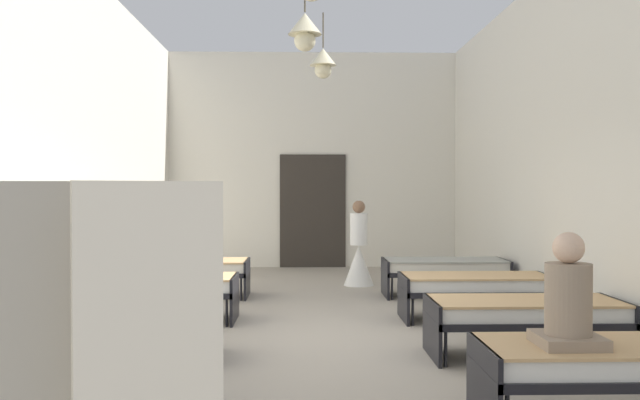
# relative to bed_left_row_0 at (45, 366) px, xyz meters

# --- Properties ---
(ground_plane) EXTENTS (6.71, 14.14, 0.10)m
(ground_plane) POSITION_rel_bed_left_row_0_xyz_m (2.00, 2.85, -0.49)
(ground_plane) COLOR #9E9384
(room_shell) EXTENTS (6.51, 13.74, 4.57)m
(room_shell) POSITION_rel_bed_left_row_0_xyz_m (2.00, 4.20, 1.86)
(room_shell) COLOR silver
(room_shell) RESTS_ON ground
(bed_left_row_0) EXTENTS (1.90, 0.84, 0.57)m
(bed_left_row_0) POSITION_rel_bed_left_row_0_xyz_m (0.00, 0.00, 0.00)
(bed_left_row_0) COLOR black
(bed_left_row_0) RESTS_ON ground
(bed_right_row_0) EXTENTS (1.90, 0.84, 0.57)m
(bed_right_row_0) POSITION_rel_bed_left_row_0_xyz_m (4.01, 0.00, 0.00)
(bed_right_row_0) COLOR black
(bed_right_row_0) RESTS_ON ground
(bed_left_row_1) EXTENTS (1.90, 0.84, 0.57)m
(bed_left_row_1) POSITION_rel_bed_left_row_0_xyz_m (0.00, 1.90, 0.00)
(bed_left_row_1) COLOR black
(bed_left_row_1) RESTS_ON ground
(bed_right_row_1) EXTENTS (1.90, 0.84, 0.57)m
(bed_right_row_1) POSITION_rel_bed_left_row_0_xyz_m (4.01, 1.90, 0.00)
(bed_right_row_1) COLOR black
(bed_right_row_1) RESTS_ON ground
(bed_left_row_2) EXTENTS (1.90, 0.84, 0.57)m
(bed_left_row_2) POSITION_rel_bed_left_row_0_xyz_m (0.00, 3.80, 0.00)
(bed_left_row_2) COLOR black
(bed_left_row_2) RESTS_ON ground
(bed_right_row_2) EXTENTS (1.90, 0.84, 0.57)m
(bed_right_row_2) POSITION_rel_bed_left_row_0_xyz_m (4.01, 3.80, 0.00)
(bed_right_row_2) COLOR black
(bed_right_row_2) RESTS_ON ground
(bed_left_row_3) EXTENTS (1.90, 0.84, 0.57)m
(bed_left_row_3) POSITION_rel_bed_left_row_0_xyz_m (0.00, 5.70, 0.00)
(bed_left_row_3) COLOR black
(bed_left_row_3) RESTS_ON ground
(bed_right_row_3) EXTENTS (1.90, 0.84, 0.57)m
(bed_right_row_3) POSITION_rel_bed_left_row_0_xyz_m (4.01, 5.70, 0.00)
(bed_right_row_3) COLOR black
(bed_right_row_3) RESTS_ON ground
(nurse_near_aisle) EXTENTS (0.52, 0.52, 1.49)m
(nurse_near_aisle) POSITION_rel_bed_left_row_0_xyz_m (2.76, 6.89, 0.09)
(nurse_near_aisle) COLOR white
(nurse_near_aisle) RESTS_ON ground
(patient_seated_primary) EXTENTS (0.44, 0.44, 0.80)m
(patient_seated_primary) POSITION_rel_bed_left_row_0_xyz_m (3.66, -0.06, 0.43)
(patient_seated_primary) COLOR gray
(patient_seated_primary) RESTS_ON bed_right_row_0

